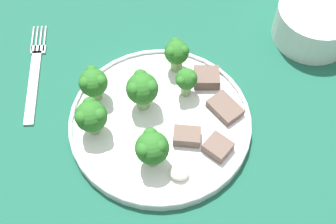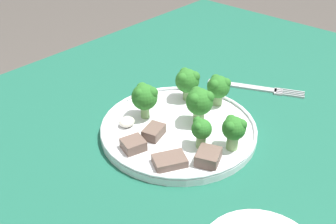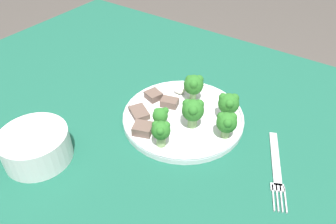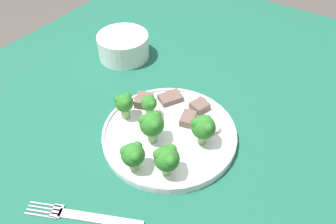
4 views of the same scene
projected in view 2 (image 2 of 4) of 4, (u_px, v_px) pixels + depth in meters
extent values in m
cube|color=#195642|center=(197.00, 162.00, 0.64)|extent=(1.32, 0.99, 0.03)
cylinder|color=brown|center=(201.00, 109.00, 1.46)|extent=(0.06, 0.06, 0.71)
cylinder|color=white|center=(178.00, 130.00, 0.68)|extent=(0.27, 0.27, 0.01)
torus|color=white|center=(179.00, 126.00, 0.67)|extent=(0.27, 0.27, 0.01)
cube|color=#B2B2B7|center=(242.00, 86.00, 0.81)|extent=(0.07, 0.13, 0.00)
cube|color=#B2B2B7|center=(276.00, 91.00, 0.80)|extent=(0.03, 0.02, 0.00)
cube|color=#B2B2B7|center=(290.00, 96.00, 0.78)|extent=(0.02, 0.05, 0.00)
cube|color=#B2B2B7|center=(290.00, 94.00, 0.79)|extent=(0.02, 0.05, 0.00)
cube|color=#B2B2B7|center=(290.00, 92.00, 0.79)|extent=(0.02, 0.05, 0.00)
cube|color=#B2B2B7|center=(291.00, 91.00, 0.80)|extent=(0.02, 0.05, 0.00)
cylinder|color=#7FA866|center=(199.00, 116.00, 0.68)|extent=(0.02, 0.02, 0.03)
sphere|color=#286B23|center=(199.00, 102.00, 0.66)|extent=(0.05, 0.05, 0.05)
sphere|color=#286B23|center=(195.00, 100.00, 0.65)|extent=(0.02, 0.02, 0.02)
sphere|color=#286B23|center=(208.00, 97.00, 0.65)|extent=(0.02, 0.02, 0.02)
sphere|color=#286B23|center=(197.00, 92.00, 0.67)|extent=(0.02, 0.02, 0.02)
cylinder|color=#7FA866|center=(145.00, 111.00, 0.69)|extent=(0.02, 0.02, 0.02)
sphere|color=#286B23|center=(145.00, 97.00, 0.68)|extent=(0.05, 0.05, 0.05)
sphere|color=#286B23|center=(139.00, 95.00, 0.66)|extent=(0.02, 0.02, 0.02)
sphere|color=#286B23|center=(152.00, 93.00, 0.67)|extent=(0.02, 0.02, 0.02)
sphere|color=#286B23|center=(142.00, 88.00, 0.68)|extent=(0.02, 0.02, 0.02)
cylinder|color=#7FA866|center=(217.00, 99.00, 0.73)|extent=(0.02, 0.02, 0.02)
sphere|color=#286B23|center=(218.00, 87.00, 0.72)|extent=(0.04, 0.04, 0.04)
sphere|color=#286B23|center=(215.00, 85.00, 0.70)|extent=(0.02, 0.02, 0.02)
sphere|color=#286B23|center=(226.00, 83.00, 0.71)|extent=(0.02, 0.02, 0.02)
sphere|color=#286B23|center=(216.00, 79.00, 0.72)|extent=(0.02, 0.02, 0.02)
cylinder|color=#7FA866|center=(199.00, 140.00, 0.62)|extent=(0.02, 0.02, 0.02)
sphere|color=#286B23|center=(200.00, 128.00, 0.61)|extent=(0.03, 0.03, 0.03)
sphere|color=#286B23|center=(196.00, 127.00, 0.60)|extent=(0.01, 0.01, 0.01)
sphere|color=#286B23|center=(206.00, 125.00, 0.60)|extent=(0.01, 0.01, 0.01)
sphere|color=#286B23|center=(198.00, 121.00, 0.61)|extent=(0.01, 0.01, 0.01)
cylinder|color=#7FA866|center=(187.00, 94.00, 0.74)|extent=(0.02, 0.02, 0.02)
sphere|color=#286B23|center=(187.00, 81.00, 0.73)|extent=(0.04, 0.04, 0.04)
sphere|color=#286B23|center=(183.00, 79.00, 0.72)|extent=(0.02, 0.02, 0.02)
sphere|color=#286B23|center=(195.00, 77.00, 0.72)|extent=(0.02, 0.02, 0.02)
sphere|color=#286B23|center=(185.00, 73.00, 0.73)|extent=(0.02, 0.02, 0.02)
cylinder|color=#7FA866|center=(232.00, 142.00, 0.62)|extent=(0.02, 0.02, 0.03)
sphere|color=#286B23|center=(234.00, 128.00, 0.60)|extent=(0.04, 0.04, 0.04)
sphere|color=#286B23|center=(230.00, 127.00, 0.59)|extent=(0.02, 0.02, 0.02)
sphere|color=#286B23|center=(242.00, 125.00, 0.60)|extent=(0.02, 0.02, 0.02)
sphere|color=#286B23|center=(231.00, 120.00, 0.61)|extent=(0.02, 0.02, 0.02)
cube|color=brown|center=(154.00, 132.00, 0.65)|extent=(0.04, 0.04, 0.02)
cube|color=brown|center=(170.00, 161.00, 0.59)|extent=(0.06, 0.05, 0.01)
cube|color=brown|center=(208.00, 157.00, 0.59)|extent=(0.05, 0.05, 0.02)
cube|color=brown|center=(133.00, 145.00, 0.62)|extent=(0.04, 0.04, 0.02)
ellipsoid|color=silver|center=(127.00, 122.00, 0.67)|extent=(0.03, 0.03, 0.02)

